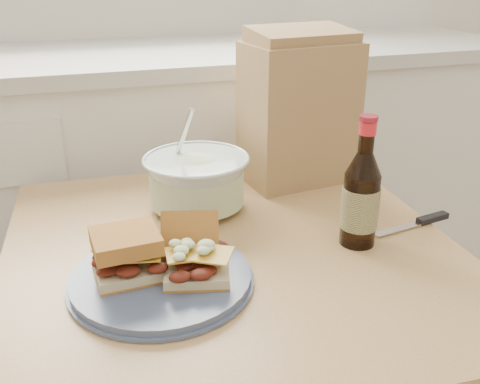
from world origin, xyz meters
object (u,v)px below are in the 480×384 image
object	(u,v)px
coleslaw_bowl	(197,183)
dining_table	(232,292)
plate	(162,279)
beer_bottle	(361,198)
paper_bag	(299,114)

from	to	relation	value
coleslaw_bowl	dining_table	bearing A→B (deg)	-83.80
plate	coleslaw_bowl	size ratio (longest dim) A/B	1.32
plate	coleslaw_bowl	world-z (taller)	coleslaw_bowl
plate	beer_bottle	xyz separation A→B (m)	(0.38, 0.02, 0.08)
coleslaw_bowl	beer_bottle	xyz separation A→B (m)	(0.25, -0.24, 0.04)
coleslaw_bowl	beer_bottle	bearing A→B (deg)	-44.48
dining_table	plate	size ratio (longest dim) A/B	2.96
dining_table	coleslaw_bowl	xyz separation A→B (m)	(-0.02, 0.18, 0.16)
coleslaw_bowl	paper_bag	size ratio (longest dim) A/B	0.69
dining_table	beer_bottle	xyz separation A→B (m)	(0.23, -0.06, 0.20)
dining_table	plate	world-z (taller)	plate
beer_bottle	plate	bearing A→B (deg)	-154.72
dining_table	plate	xyz separation A→B (m)	(-0.15, -0.08, 0.11)
plate	beer_bottle	size ratio (longest dim) A/B	1.20
beer_bottle	paper_bag	distance (m)	0.34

